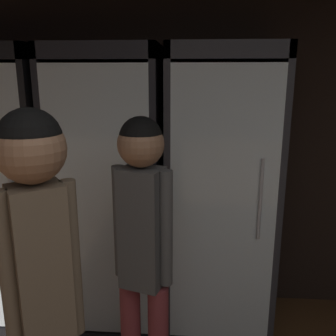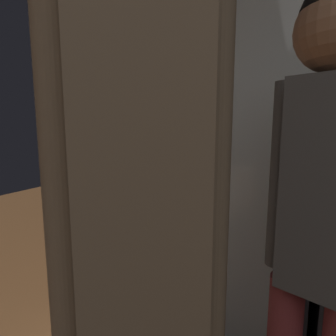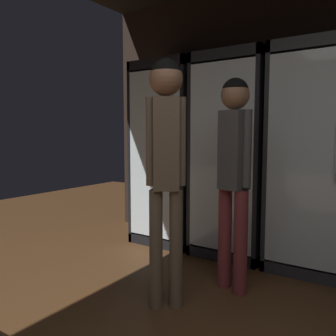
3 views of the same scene
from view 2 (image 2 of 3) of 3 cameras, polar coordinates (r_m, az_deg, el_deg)
The scene contains 4 objects.
cooler_far_left at distance 2.01m, azimuth -5.25°, elevation 0.35°, with size 0.72×0.68×2.00m.
cooler_left at distance 1.74m, azimuth 16.84°, elevation -1.24°, with size 0.72×0.68×2.00m.
shopper_near at distance 0.88m, azimuth 29.99°, elevation -8.76°, with size 0.30×0.22×1.64m.
shopper_far at distance 0.41m, azimuth -5.70°, elevation -10.99°, with size 0.23×0.23×1.72m.
Camera 2 is at (-0.97, 1.01, 1.26)m, focal length 28.65 mm.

